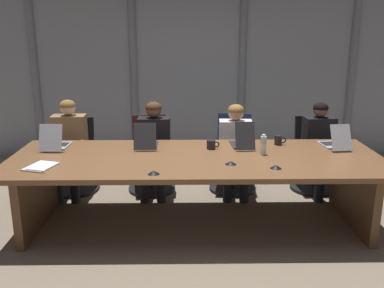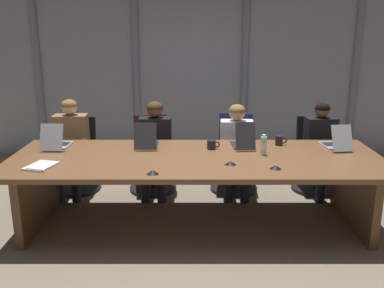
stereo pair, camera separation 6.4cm
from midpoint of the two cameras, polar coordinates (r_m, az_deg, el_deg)
name	(u,v)px [view 1 (the left image)]	position (r m, az deg, el deg)	size (l,w,h in m)	color
ground_plane	(196,223)	(4.60, 0.17, -10.65)	(13.45, 13.45, 0.00)	#7F705B
conference_table	(196,170)	(4.37, 0.18, -3.55)	(3.82, 1.36, 0.75)	brown
curtain_backdrop	(192,60)	(6.77, -0.24, 11.33)	(6.72, 0.17, 3.09)	gray
laptop_left_end	(56,143)	(4.86, -18.30, 0.11)	(0.26, 0.43, 0.29)	#A8ADB7
laptop_left_mid	(146,142)	(4.68, -6.61, 0.25)	(0.24, 0.40, 0.30)	#2D2D33
laptop_center	(242,142)	(4.69, 6.42, 0.28)	(0.24, 0.43, 0.31)	#2D2D33
laptop_right_mid	(334,142)	(4.90, 18.32, 0.19)	(0.26, 0.45, 0.28)	#A8ADB7
office_chair_left_end	(75,164)	(5.62, -15.86, -2.59)	(0.60, 0.60, 0.91)	black
office_chair_left_mid	(151,163)	(5.45, -5.88, -2.55)	(0.60, 0.61, 0.94)	#511E19
office_chair_center	(233,162)	(5.46, 5.26, -2.45)	(0.60, 0.61, 0.96)	navy
office_chair_right_mid	(314,163)	(5.67, 15.82, -2.42)	(0.60, 0.60, 0.92)	black
person_left_end	(69,142)	(5.40, -16.64, 0.23)	(0.43, 0.56, 1.18)	olive
person_left_mid	(154,143)	(5.21, -5.53, 0.15)	(0.40, 0.55, 1.16)	black
person_center	(235,144)	(5.23, 5.55, 0.03)	(0.43, 0.56, 1.12)	silver
person_right_mid	(321,144)	(5.45, 16.69, 0.06)	(0.42, 0.57, 1.14)	black
water_bottle_primary	(263,145)	(4.43, 9.21, -0.19)	(0.06, 0.06, 0.22)	silver
coffee_mug_near	(279,140)	(4.85, 11.26, 0.52)	(0.13, 0.08, 0.11)	black
coffee_mug_far	(211,144)	(4.60, 2.24, -0.06)	(0.14, 0.09, 0.10)	black
conference_mic_left_side	(276,167)	(4.03, 10.84, -3.03)	(0.11, 0.11, 0.04)	black
conference_mic_middle	(154,172)	(3.82, -5.68, -3.84)	(0.11, 0.11, 0.04)	black
conference_mic_right_side	(231,163)	(4.09, 4.83, -2.54)	(0.11, 0.11, 0.04)	black
spiral_notepad	(41,167)	(4.25, -20.17, -2.90)	(0.30, 0.36, 0.03)	silver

